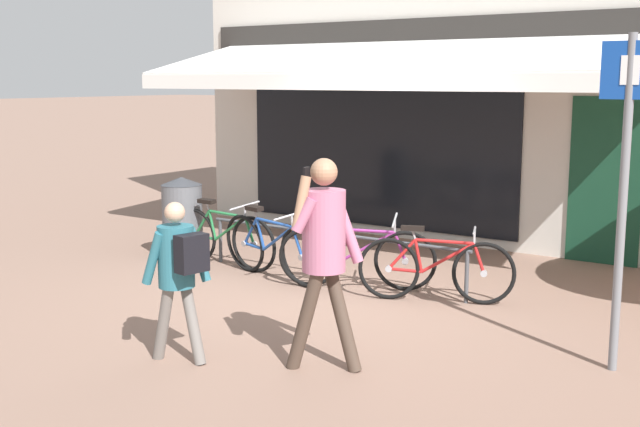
# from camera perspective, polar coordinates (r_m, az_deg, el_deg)

# --- Properties ---
(ground_plane) EXTENTS (160.00, 160.00, 0.00)m
(ground_plane) POSITION_cam_1_polar(r_m,az_deg,el_deg) (8.95, 1.81, -5.42)
(ground_plane) COLOR #846656
(shop_front) EXTENTS (8.09, 5.00, 5.61)m
(shop_front) POSITION_cam_1_polar(r_m,az_deg,el_deg) (12.77, 11.07, 11.57)
(shop_front) COLOR beige
(shop_front) RESTS_ON ground_plane
(bike_rack_rail) EXTENTS (3.49, 0.04, 0.57)m
(bike_rack_rail) POSITION_cam_1_polar(r_m,az_deg,el_deg) (9.24, 0.79, -1.91)
(bike_rack_rail) COLOR #47494F
(bike_rack_rail) RESTS_ON ground_plane
(bicycle_green) EXTENTS (1.68, 0.52, 0.84)m
(bicycle_green) POSITION_cam_1_polar(r_m,az_deg,el_deg) (10.00, -6.88, -1.69)
(bicycle_green) COLOR black
(bicycle_green) RESTS_ON ground_plane
(bicycle_blue) EXTENTS (1.73, 0.65, 0.86)m
(bicycle_blue) POSITION_cam_1_polar(r_m,az_deg,el_deg) (9.31, -3.45, -2.44)
(bicycle_blue) COLOR black
(bicycle_blue) RESTS_ON ground_plane
(bicycle_purple) EXTENTS (1.66, 0.84, 0.85)m
(bicycle_purple) POSITION_cam_1_polar(r_m,az_deg,el_deg) (8.87, 2.59, -3.09)
(bicycle_purple) COLOR black
(bicycle_purple) RESTS_ON ground_plane
(bicycle_red) EXTENTS (1.55, 0.76, 0.80)m
(bicycle_red) POSITION_cam_1_polar(r_m,az_deg,el_deg) (8.47, 8.20, -3.88)
(bicycle_red) COLOR black
(bicycle_red) RESTS_ON ground_plane
(pedestrian_adult) EXTENTS (0.57, 0.60, 1.72)m
(pedestrian_adult) POSITION_cam_1_polar(r_m,az_deg,el_deg) (6.28, 0.28, -1.96)
(pedestrian_adult) COLOR #47382D
(pedestrian_adult) RESTS_ON ground_plane
(pedestrian_child) EXTENTS (0.56, 0.41, 1.35)m
(pedestrian_child) POSITION_cam_1_polar(r_m,az_deg,el_deg) (6.60, -10.04, -3.55)
(pedestrian_child) COLOR slate
(pedestrian_child) RESTS_ON ground_plane
(litter_bin) EXTENTS (0.53, 0.53, 1.07)m
(litter_bin) POSITION_cam_1_polar(r_m,az_deg,el_deg) (10.48, -9.76, -0.32)
(litter_bin) COLOR #515459
(litter_bin) RESTS_ON ground_plane
(parking_sign) EXTENTS (0.44, 0.07, 2.66)m
(parking_sign) POSITION_cam_1_polar(r_m,az_deg,el_deg) (6.62, 20.84, 2.89)
(parking_sign) COLOR slate
(parking_sign) RESTS_ON ground_plane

